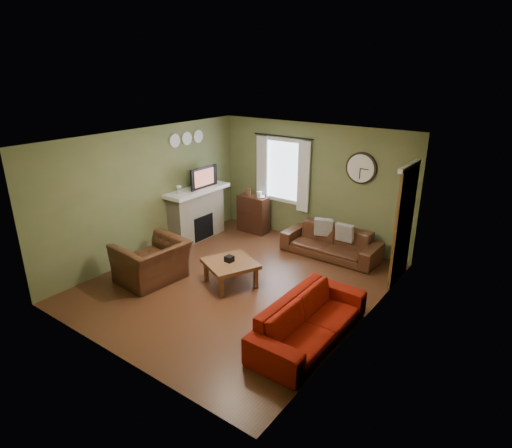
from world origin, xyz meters
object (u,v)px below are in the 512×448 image
Objects in this scene: armchair at (152,262)px; sofa_brown at (331,242)px; bookshelf at (253,214)px; sofa_red at (310,320)px; coffee_table at (231,273)px.

sofa_brown is at bearing 148.51° from armchair.
armchair is at bearing -126.12° from sofa_brown.
sofa_red is (3.19, -2.93, -0.12)m from bookshelf.
sofa_brown reaches higher than coffee_table.
sofa_red is at bearing -42.61° from bookshelf.
sofa_brown is 2.41× the size of coffee_table.
bookshelf is 4.33m from sofa_red.
bookshelf is 0.41× the size of sofa_red.
bookshelf reaches higher than armchair.
sofa_red is at bearing 96.89° from armchair.
sofa_brown is 0.94× the size of sofa_red.
bookshelf is 1.05× the size of coffee_table.
armchair reaches higher than coffee_table.
coffee_table is (1.23, -2.33, -0.21)m from bookshelf.
bookshelf is 2.12m from sofa_brown.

